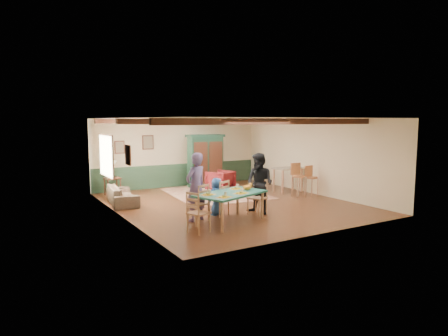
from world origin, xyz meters
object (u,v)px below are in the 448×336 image
dining_chair_far_left (198,203)px  person_man (196,187)px  cat (247,187)px  armchair (220,181)px  person_woman (260,184)px  person_child (217,196)px  bar_stool_right (312,181)px  dining_chair_far_right (219,198)px  dining_chair_end_right (257,197)px  dining_table (231,208)px  sofa (122,195)px  dining_chair_end_left (199,212)px  end_table (113,187)px  bar_stool_left (299,180)px  counter_table (288,180)px  table_lamp (112,169)px  armoire (205,161)px

dining_chair_far_left → person_man: person_man is taller
cat → armchair: (1.50, 4.04, -0.49)m
person_woman → person_child: bearing=-133.3°
person_child → bar_stool_right: bar_stool_right is taller
cat → bar_stool_right: bearing=2.7°
dining_chair_far_right → dining_chair_end_right: bearing=136.2°
dining_table → sofa: bearing=114.7°
cat → sofa: (-2.31, 3.68, -0.60)m
dining_chair_far_right → dining_chair_end_left: (-1.27, -1.26, 0.00)m
cat → end_table: bearing=93.0°
bar_stool_left → dining_chair_end_right: bearing=-148.2°
counter_table → dining_table: bearing=-146.4°
person_child → counter_table: size_ratio=0.96×
person_woman → dining_chair_end_right: bearing=-90.0°
cat → table_lamp: bearing=93.0°
bar_stool_right → person_man: bearing=-171.8°
bar_stool_left → counter_table: bearing=75.9°
dining_table → dining_chair_far_left: bearing=139.0°
dining_chair_end_right → bar_stool_left: (2.71, 1.39, 0.09)m
end_table → person_man: bearing=-78.4°
end_table → counter_table: (5.80, -2.54, 0.13)m
sofa → table_lamp: 1.68m
sofa → bar_stool_right: size_ratio=1.81×
person_child → cat: (0.47, -0.83, 0.35)m
armchair → cat: bearing=46.1°
dining_chair_far_right → sofa: dining_chair_far_right is taller
dining_chair_end_left → armoire: armoire is taller
dining_chair_end_left → bar_stool_right: size_ratio=0.93×
armchair → sofa: 3.82m
person_woman → end_table: bearing=-169.5°
dining_chair_far_left → armoire: (2.70, 4.73, 0.55)m
dining_table → dining_chair_far_left: 0.87m
table_lamp → counter_table: table_lamp is taller
bar_stool_left → dining_chair_far_right: bearing=-161.0°
person_man → bar_stool_left: person_man is taller
dining_table → counter_table: bearing=33.6°
counter_table → bar_stool_right: bar_stool_right is taller
dining_table → person_man: 1.07m
dining_chair_end_left → dining_chair_end_right: 2.41m
dining_chair_far_right → armoire: size_ratio=0.48×
sofa → counter_table: (5.90, -1.00, 0.17)m
dining_chair_far_right → cat: size_ratio=2.64×
dining_table → counter_table: size_ratio=1.73×
person_child → sofa: (-1.84, 2.84, -0.24)m
end_table → dining_chair_end_left: bearing=-85.0°
dining_table → armoire: armoire is taller
end_table → armoire: bearing=-0.3°
table_lamp → bar_stool_left: bearing=-32.7°
person_child → person_woman: bearing=136.7°
dining_chair_end_right → armoire: 5.00m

